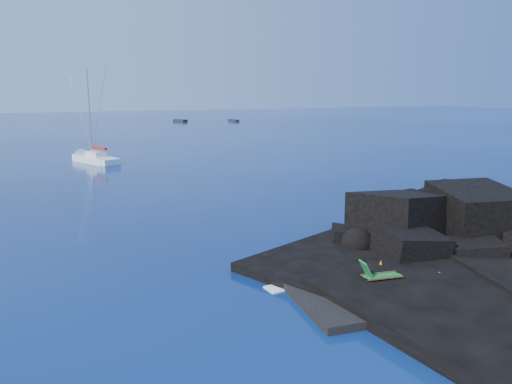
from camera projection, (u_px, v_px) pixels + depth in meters
ground at (302, 314)px, 20.07m from camera, size 400.00×400.00×0.00m
headland at (480, 251)px, 27.90m from camera, size 24.00×24.00×3.60m
beach at (385, 292)px, 22.30m from camera, size 9.08×6.86×0.70m
surf_foam at (339, 259)px, 26.53m from camera, size 10.00×8.00×0.06m
sailboat at (95, 162)px, 61.92m from camera, size 6.36×10.99×11.48m
deck_chair at (382, 271)px, 22.16m from camera, size 1.91×1.04×1.25m
towel at (430, 278)px, 22.87m from camera, size 2.12×1.32×0.05m
sunbather at (430, 275)px, 22.84m from camera, size 1.90×0.82×0.25m
marker_cone at (381, 265)px, 23.97m from camera, size 0.38×0.38×0.48m
distant_boat_a at (180, 122)px, 140.69m from camera, size 3.18×5.20×0.66m
distant_boat_b at (234, 121)px, 142.15m from camera, size 1.99×4.47×0.58m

